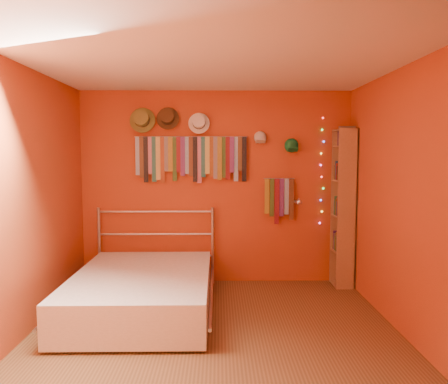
{
  "coord_description": "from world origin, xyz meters",
  "views": [
    {
      "loc": [
        0.03,
        -3.94,
        1.69
      ],
      "look_at": [
        0.09,
        0.9,
        1.27
      ],
      "focal_mm": 35.0,
      "sensor_mm": 36.0,
      "label": 1
    }
  ],
  "objects_px": {
    "tie_rack": "(191,157)",
    "bed": "(142,291)",
    "reading_lamp": "(298,202)",
    "bookshelf": "(346,207)"
  },
  "relations": [
    {
      "from": "tie_rack",
      "to": "reading_lamp",
      "type": "bearing_deg",
      "value": -6.99
    },
    {
      "from": "reading_lamp",
      "to": "bookshelf",
      "type": "distance_m",
      "value": 0.62
    },
    {
      "from": "bookshelf",
      "to": "bed",
      "type": "xyz_separation_m",
      "value": [
        -2.44,
        -0.92,
        -0.79
      ]
    },
    {
      "from": "bookshelf",
      "to": "bed",
      "type": "bearing_deg",
      "value": -159.26
    },
    {
      "from": "tie_rack",
      "to": "bed",
      "type": "height_order",
      "value": "tie_rack"
    },
    {
      "from": "reading_lamp",
      "to": "bookshelf",
      "type": "bearing_deg",
      "value": 1.15
    },
    {
      "from": "bookshelf",
      "to": "bed",
      "type": "relative_size",
      "value": 0.97
    },
    {
      "from": "reading_lamp",
      "to": "bed",
      "type": "distance_m",
      "value": 2.21
    },
    {
      "from": "tie_rack",
      "to": "bed",
      "type": "relative_size",
      "value": 0.7
    },
    {
      "from": "tie_rack",
      "to": "bookshelf",
      "type": "relative_size",
      "value": 0.72
    }
  ]
}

